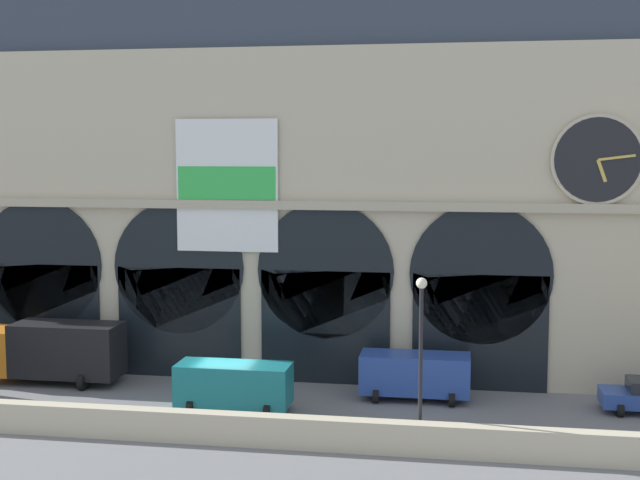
{
  "coord_description": "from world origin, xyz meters",
  "views": [
    {
      "loc": [
        10.53,
        -37.06,
        11.9
      ],
      "look_at": [
        3.59,
        5.0,
        7.36
      ],
      "focal_mm": 47.73,
      "sensor_mm": 36.0,
      "label": 1
    }
  ],
  "objects_px": {
    "van_mideast": "(415,374)",
    "street_lamp_quayside": "(421,340)",
    "van_center": "(234,384)",
    "box_truck_midwest": "(51,350)"
  },
  "relations": [
    {
      "from": "van_mideast",
      "to": "street_lamp_quayside",
      "type": "relative_size",
      "value": 0.75
    },
    {
      "from": "van_center",
      "to": "box_truck_midwest",
      "type": "bearing_deg",
      "value": 163.51
    },
    {
      "from": "box_truck_midwest",
      "to": "van_mideast",
      "type": "xyz_separation_m",
      "value": [
        18.53,
        0.09,
        -0.45
      ]
    },
    {
      "from": "street_lamp_quayside",
      "to": "box_truck_midwest",
      "type": "bearing_deg",
      "value": 160.98
    },
    {
      "from": "van_center",
      "to": "van_mideast",
      "type": "xyz_separation_m",
      "value": [
        8.06,
        3.19,
        0.0
      ]
    },
    {
      "from": "van_center",
      "to": "street_lamp_quayside",
      "type": "distance_m",
      "value": 9.81
    },
    {
      "from": "van_mideast",
      "to": "street_lamp_quayside",
      "type": "xyz_separation_m",
      "value": [
        0.55,
        -6.66,
        3.17
      ]
    },
    {
      "from": "box_truck_midwest",
      "to": "van_center",
      "type": "height_order",
      "value": "box_truck_midwest"
    },
    {
      "from": "box_truck_midwest",
      "to": "street_lamp_quayside",
      "type": "relative_size",
      "value": 1.09
    },
    {
      "from": "van_mideast",
      "to": "street_lamp_quayside",
      "type": "bearing_deg",
      "value": -85.29
    }
  ]
}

